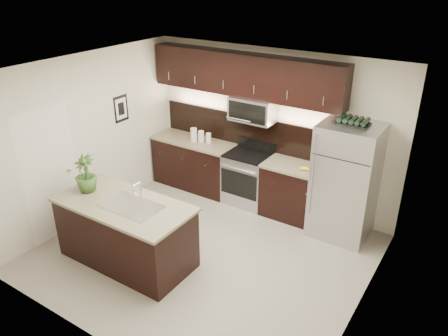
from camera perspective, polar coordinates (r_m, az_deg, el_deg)
name	(u,v)px	position (r m, az deg, el deg)	size (l,w,h in m)	color
ground	(205,253)	(6.61, -2.56, -11.04)	(4.50, 4.50, 0.00)	gray
room_walls	(194,147)	(5.81, -3.99, 2.75)	(4.52, 4.02, 2.71)	beige
counter_run	(238,175)	(7.79, 1.82, -0.96)	(3.51, 0.65, 0.94)	black
upper_fixtures	(245,81)	(7.32, 2.79, 11.22)	(3.49, 0.40, 1.66)	black
island	(126,232)	(6.37, -12.66, -8.15)	(1.96, 0.96, 0.94)	black
sink_faucet	(131,205)	(6.03, -12.01, -4.72)	(0.84, 0.50, 0.28)	silver
refrigerator	(345,181)	(6.86, 15.57, -1.69)	(0.88, 0.79, 1.82)	#B2B2B7
wine_rack	(353,121)	(6.49, 16.55, 5.89)	(0.45, 0.28, 0.11)	black
plant	(85,174)	(6.46, -17.64, -0.71)	(0.31, 0.31, 0.55)	#325321
canisters	(199,136)	(7.97, -3.23, 4.18)	(0.36, 0.20, 0.25)	silver
french_press	(327,168)	(6.89, 13.30, 0.04)	(0.11, 0.11, 0.31)	silver
bananas	(302,168)	(7.02, 10.17, 0.01)	(0.15, 0.12, 0.05)	yellow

